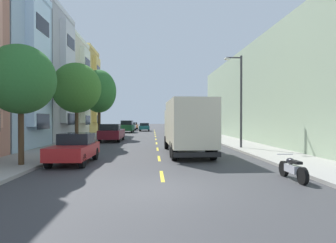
{
  "coord_description": "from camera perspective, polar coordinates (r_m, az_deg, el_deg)",
  "views": [
    {
      "loc": [
        -0.37,
        -9.34,
        2.26
      ],
      "look_at": [
        1.59,
        27.16,
        1.87
      ],
      "focal_mm": 31.04,
      "sensor_mm": 36.0,
      "label": 1
    }
  ],
  "objects": [
    {
      "name": "townhouse_third_dove_grey",
      "position": [
        31.61,
        -28.97,
        7.52
      ],
      "size": [
        11.52,
        6.92,
        12.6
      ],
      "color": "#A8A8AD",
      "rests_on": "ground_plane"
    },
    {
      "name": "parked_motorcycle",
      "position": [
        11.68,
        23.26,
        -8.56
      ],
      "size": [
        0.62,
        2.05,
        0.9
      ],
      "color": "black",
      "rests_on": "ground_plane"
    },
    {
      "name": "parked_hatchback_silver",
      "position": [
        55.68,
        -7.27,
        -0.94
      ],
      "size": [
        1.8,
        4.02,
        1.5
      ],
      "color": "#B2B5BA",
      "rests_on": "ground_plane"
    },
    {
      "name": "moving_teal_sedan",
      "position": [
        52.29,
        -4.64,
        -1.04
      ],
      "size": [
        1.8,
        4.5,
        1.43
      ],
      "color": "#195B60",
      "rests_on": "ground_plane"
    },
    {
      "name": "parked_sedan_white",
      "position": [
        53.83,
        2.11,
        -0.99
      ],
      "size": [
        1.91,
        4.54,
        1.43
      ],
      "color": "silver",
      "rests_on": "ground_plane"
    },
    {
      "name": "parked_pickup_burgundy",
      "position": [
        29.2,
        -10.97,
        -2.21
      ],
      "size": [
        2.04,
        5.31,
        1.73
      ],
      "color": "maroon",
      "rests_on": "ground_plane"
    },
    {
      "name": "townhouse_fifth_mustard",
      "position": [
        44.65,
        -20.46,
        5.32
      ],
      "size": [
        10.72,
        6.92,
        12.3
      ],
      "color": "tan",
      "rests_on": "ground_plane"
    },
    {
      "name": "sidewalk_right",
      "position": [
        38.14,
        8.24,
        -2.68
      ],
      "size": [
        3.2,
        120.0,
        0.14
      ],
      "primitive_type": "cube",
      "color": "#99968E",
      "rests_on": "ground_plane"
    },
    {
      "name": "street_lamp",
      "position": [
        21.87,
        13.79,
        5.23
      ],
      "size": [
        1.35,
        0.28,
        6.7
      ],
      "color": "#38383D",
      "rests_on": "sidewalk_right"
    },
    {
      "name": "ground_plane",
      "position": [
        39.41,
        -2.53,
        -2.67
      ],
      "size": [
        160.0,
        160.0,
        0.0
      ],
      "primitive_type": "plane",
      "color": "#38383A"
    },
    {
      "name": "street_tree_third",
      "position": [
        33.9,
        -13.37,
        5.78
      ],
      "size": [
        3.84,
        3.84,
        7.62
      ],
      "color": "#47331E",
      "rests_on": "sidewalk_left"
    },
    {
      "name": "parked_suv_forest",
      "position": [
        46.98,
        -8.03,
        -0.94
      ],
      "size": [
        2.06,
        4.84,
        1.93
      ],
      "color": "#194C28",
      "rests_on": "ground_plane"
    },
    {
      "name": "apartment_block_opposite",
      "position": [
        32.63,
        22.57,
        4.72
      ],
      "size": [
        10.0,
        36.0,
        9.24
      ],
      "primitive_type": "cube",
      "color": "#99AD8E",
      "rests_on": "ground_plane"
    },
    {
      "name": "parked_wagon_navy",
      "position": [
        36.65,
        4.49,
        -1.66
      ],
      "size": [
        1.86,
        4.72,
        1.5
      ],
      "color": "navy",
      "rests_on": "ground_plane"
    },
    {
      "name": "parked_sedan_orange",
      "position": [
        61.86,
        -6.81,
        -0.79
      ],
      "size": [
        1.8,
        4.5,
        1.43
      ],
      "color": "orange",
      "rests_on": "ground_plane"
    },
    {
      "name": "townhouse_fourth_cream",
      "position": [
        37.99,
        -23.95,
        5.78
      ],
      "size": [
        11.09,
        6.92,
        11.82
      ],
      "color": "beige",
      "rests_on": "ground_plane"
    },
    {
      "name": "delivery_box_truck",
      "position": [
        18.29,
        3.76,
        -0.49
      ],
      "size": [
        2.57,
        8.06,
        3.36
      ],
      "color": "beige",
      "rests_on": "ground_plane"
    },
    {
      "name": "lane_centerline_dashes",
      "position": [
        33.92,
        -2.44,
        -3.2
      ],
      "size": [
        0.14,
        47.2,
        0.01
      ],
      "color": "yellow",
      "rests_on": "ground_plane"
    },
    {
      "name": "parked_hatchback_red",
      "position": [
        15.4,
        -17.86,
        -5.03
      ],
      "size": [
        1.83,
        4.04,
        1.5
      ],
      "color": "#AD1E1E",
      "rests_on": "ground_plane"
    },
    {
      "name": "sidewalk_left",
      "position": [
        38.0,
        -13.28,
        -2.7
      ],
      "size": [
        3.2,
        120.0,
        0.14
      ],
      "primitive_type": "cube",
      "color": "#99968E",
      "rests_on": "ground_plane"
    },
    {
      "name": "street_tree_nearest",
      "position": [
        15.02,
        -26.94,
        7.34
      ],
      "size": [
        3.13,
        3.13,
        5.5
      ],
      "color": "#47331E",
      "rests_on": "sidewalk_left"
    },
    {
      "name": "street_tree_second",
      "position": [
        24.31,
        -17.52,
        6.28
      ],
      "size": [
        3.86,
        3.86,
        6.53
      ],
      "color": "#47331E",
      "rests_on": "sidewalk_left"
    }
  ]
}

